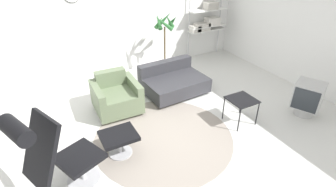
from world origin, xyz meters
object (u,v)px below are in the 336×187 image
object	(u,v)px
couch_low	(173,82)
side_table	(242,102)
ottoman	(119,139)
crt_television	(307,98)
armchair_red	(116,97)
potted_plant	(165,45)
shelf_unit	(206,21)
lounge_chair	(51,151)

from	to	relation	value
couch_low	side_table	distance (m)	1.63
ottoman	couch_low	xyz separation A→B (m)	(1.65, 1.31, -0.06)
couch_low	side_table	xyz separation A→B (m)	(0.50, -1.53, 0.21)
couch_low	crt_television	xyz separation A→B (m)	(1.73, -1.92, 0.14)
armchair_red	potted_plant	world-z (taller)	potted_plant
shelf_unit	ottoman	bearing A→B (deg)	-142.09
couch_low	crt_television	distance (m)	2.59
shelf_unit	armchair_red	bearing A→B (deg)	-154.23
lounge_chair	shelf_unit	bearing A→B (deg)	102.21
side_table	shelf_unit	world-z (taller)	shelf_unit
ottoman	shelf_unit	size ratio (longest dim) A/B	0.28
couch_low	shelf_unit	size ratio (longest dim) A/B	0.69
crt_television	couch_low	bearing A→B (deg)	16.74
crt_television	side_table	bearing A→B (deg)	47.37
potted_plant	shelf_unit	world-z (taller)	shelf_unit
ottoman	armchair_red	world-z (taller)	armchair_red
lounge_chair	potted_plant	distance (m)	3.93
crt_television	shelf_unit	size ratio (longest dim) A/B	0.34
side_table	armchair_red	bearing A→B (deg)	142.20
armchair_red	potted_plant	size ratio (longest dim) A/B	0.57
armchair_red	couch_low	bearing A→B (deg)	-172.82
side_table	shelf_unit	distance (m)	3.18
couch_low	potted_plant	size ratio (longest dim) A/B	0.91
crt_television	potted_plant	size ratio (longest dim) A/B	0.44
armchair_red	couch_low	size ratio (longest dim) A/B	0.63
lounge_chair	armchair_red	bearing A→B (deg)	118.32
side_table	potted_plant	bearing A→B (deg)	93.91
armchair_red	crt_television	size ratio (longest dim) A/B	1.28
lounge_chair	ottoman	size ratio (longest dim) A/B	2.43
armchair_red	crt_television	distance (m)	3.52
ottoman	shelf_unit	world-z (taller)	shelf_unit
shelf_unit	couch_low	bearing A→B (deg)	-142.65
crt_television	lounge_chair	bearing A→B (deg)	61.66
lounge_chair	couch_low	distance (m)	3.10
side_table	shelf_unit	size ratio (longest dim) A/B	0.25
shelf_unit	side_table	bearing A→B (deg)	-113.49
armchair_red	potted_plant	distance (m)	2.02
ottoman	potted_plant	world-z (taller)	potted_plant
lounge_chair	crt_television	bearing A→B (deg)	64.00
lounge_chair	armchair_red	xyz separation A→B (m)	(1.24, 1.55, -0.45)
ottoman	crt_television	bearing A→B (deg)	-10.18
lounge_chair	shelf_unit	xyz separation A→B (m)	(4.29, 3.02, 0.28)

